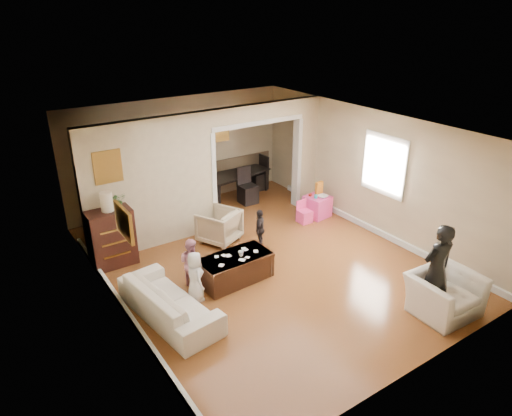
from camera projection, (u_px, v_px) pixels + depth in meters
floor at (262, 261)px, 8.85m from camera, size 7.00×7.00×0.00m
partition_left at (152, 185)px, 8.98m from camera, size 2.75×0.18×2.60m
partition_right at (305, 152)px, 10.95m from camera, size 0.55×0.18×2.60m
partition_header at (257, 112)px, 9.79m from camera, size 2.22×0.18×0.35m
window_pane at (385, 165)px, 9.31m from camera, size 0.03×0.95×1.10m
framed_art_partition at (108, 167)px, 8.26m from camera, size 0.45×0.03×0.55m
framed_art_sofa_wall at (124, 222)px, 6.28m from camera, size 0.03×0.55×0.40m
framed_art_alcove at (220, 130)px, 11.33m from camera, size 0.45×0.03×0.55m
sofa at (169, 301)px, 7.18m from camera, size 1.03×2.06×0.58m
armchair_back at (219, 226)px, 9.48m from camera, size 0.99×1.00×0.69m
armchair_front at (444, 294)px, 7.28m from camera, size 1.07×0.95×0.66m
dresser at (112, 238)px, 8.54m from camera, size 0.80×0.45×1.10m
table_lamp at (107, 202)px, 8.25m from camera, size 0.22×0.22×0.36m
potted_plant at (118, 201)px, 8.36m from camera, size 0.28×0.24×0.31m
coffee_table at (235, 268)px, 8.17m from camera, size 1.32×0.72×0.48m
coffee_cup at (241, 254)px, 8.06m from camera, size 0.10×0.10×0.09m
play_table at (317, 206)px, 10.66m from camera, size 0.57×0.57×0.49m
cereal_box at (319, 188)px, 10.63m from camera, size 0.21×0.10×0.30m
cyan_cup at (316, 196)px, 10.45m from camera, size 0.08×0.08×0.08m
toy_block at (310, 195)px, 10.58m from camera, size 0.10×0.09×0.05m
play_bowl at (323, 197)px, 10.48m from camera, size 0.25×0.25×0.05m
dining_table at (234, 183)px, 11.83m from camera, size 1.88×1.24×0.62m
adult_person at (436, 269)px, 7.13m from camera, size 0.60×0.44×1.53m
child_kneel_a at (195, 277)px, 7.54m from camera, size 0.33×0.46×0.88m
child_kneel_b at (191, 262)px, 7.95m from camera, size 0.48×0.53×0.89m
child_toddler at (260, 229)px, 9.20m from camera, size 0.49×0.48×0.83m
craft_papers at (236, 256)px, 8.08m from camera, size 0.88×0.47×0.00m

